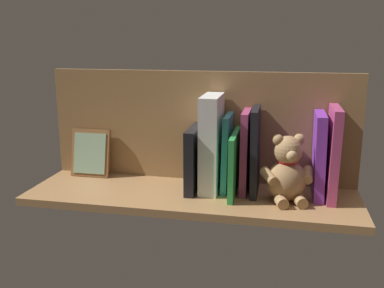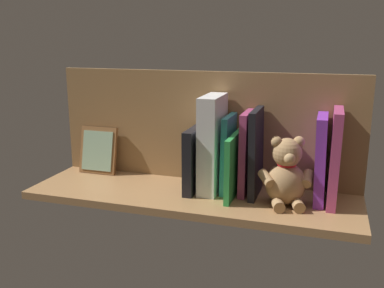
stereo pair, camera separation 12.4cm
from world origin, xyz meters
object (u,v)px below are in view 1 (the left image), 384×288
(book_0, at_px, (333,153))
(picture_frame_leaning, at_px, (90,153))
(teddy_bear, at_px, (287,172))
(dictionary_thick_white, at_px, (211,143))

(book_0, height_order, picture_frame_leaning, book_0)
(book_0, distance_m, picture_frame_leaning, 0.75)
(book_0, distance_m, teddy_bear, 0.14)
(dictionary_thick_white, bearing_deg, picture_frame_leaning, -7.22)
(picture_frame_leaning, bearing_deg, dictionary_thick_white, 172.78)
(book_0, xyz_separation_m, dictionary_thick_white, (0.34, -0.00, 0.01))
(book_0, relative_size, dictionary_thick_white, 0.92)
(teddy_bear, height_order, picture_frame_leaning, teddy_bear)
(teddy_bear, distance_m, dictionary_thick_white, 0.23)
(book_0, xyz_separation_m, teddy_bear, (0.12, 0.05, -0.05))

